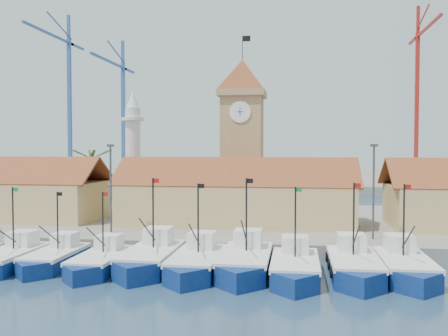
# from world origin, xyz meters

# --- Properties ---
(ground) EXTENTS (400.00, 400.00, 0.00)m
(ground) POSITION_xyz_m (0.00, 0.00, 0.00)
(ground) COLOR #1F4254
(ground) RESTS_ON ground
(quay) EXTENTS (140.00, 32.00, 1.50)m
(quay) POSITION_xyz_m (0.00, 24.00, 0.75)
(quay) COLOR gray
(quay) RESTS_ON ground
(terminal) EXTENTS (240.00, 80.00, 2.00)m
(terminal) POSITION_xyz_m (0.00, 110.00, 1.00)
(terminal) COLOR gray
(terminal) RESTS_ON ground
(boat_1) EXTENTS (3.48, 9.54, 7.22)m
(boat_1) POSITION_xyz_m (-17.15, 1.82, 0.75)
(boat_1) COLOR navy
(boat_1) RESTS_ON ground
(boat_2) EXTENTS (3.26, 8.93, 6.76)m
(boat_2) POSITION_xyz_m (-13.54, 2.70, 0.70)
(boat_2) COLOR navy
(boat_2) RESTS_ON ground
(boat_3) EXTENTS (3.32, 9.10, 6.88)m
(boat_3) POSITION_xyz_m (-9.16, 1.96, 0.71)
(boat_3) COLOR navy
(boat_3) RESTS_ON ground
(boat_4) EXTENTS (3.88, 10.63, 8.05)m
(boat_4) POSITION_xyz_m (-5.24, 3.16, 0.83)
(boat_4) COLOR navy
(boat_4) RESTS_ON ground
(boat_5) EXTENTS (3.70, 10.15, 7.68)m
(boat_5) POSITION_xyz_m (-1.18, 2.34, 0.79)
(boat_5) COLOR navy
(boat_5) RESTS_ON ground
(boat_6) EXTENTS (3.92, 10.74, 8.13)m
(boat_6) POSITION_xyz_m (2.72, 2.91, 0.84)
(boat_6) COLOR navy
(boat_6) RESTS_ON ground
(boat_7) EXTENTS (3.63, 9.93, 7.52)m
(boat_7) POSITION_xyz_m (6.70, 1.83, 0.78)
(boat_7) COLOR navy
(boat_7) RESTS_ON ground
(boat_8) EXTENTS (3.77, 10.34, 7.82)m
(boat_8) POSITION_xyz_m (11.28, 2.86, 0.81)
(boat_8) COLOR navy
(boat_8) RESTS_ON ground
(boat_9) EXTENTS (3.72, 10.20, 7.72)m
(boat_9) POSITION_xyz_m (15.19, 3.29, 0.80)
(boat_9) COLOR navy
(boat_9) RESTS_ON ground
(hall_center) EXTENTS (27.04, 10.13, 7.61)m
(hall_center) POSITION_xyz_m (0.00, 20.00, 3.99)
(hall_center) COLOR tan
(hall_center) RESTS_ON quay
(clock_tower) EXTENTS (5.80, 5.80, 22.70)m
(clock_tower) POSITION_xyz_m (0.00, 26.00, 11.96)
(clock_tower) COLOR tan
(clock_tower) RESTS_ON quay
(minaret) EXTENTS (3.00, 3.00, 16.30)m
(minaret) POSITION_xyz_m (-15.00, 28.00, 9.73)
(minaret) COLOR silver
(minaret) RESTS_ON quay
(palm_tree) EXTENTS (5.60, 5.03, 8.39)m
(palm_tree) POSITION_xyz_m (-20.00, 26.00, 6.25)
(palm_tree) COLOR brown
(palm_tree) RESTS_ON quay
(lamp_posts) EXTENTS (80.70, 0.25, 9.03)m
(lamp_posts) POSITION_xyz_m (0.50, 12.00, 6.48)
(lamp_posts) COLOR #3F3F44
(lamp_posts) RESTS_ON quay
(crane_blue_far) EXTENTS (1.00, 34.84, 46.76)m
(crane_blue_far) POSITION_xyz_m (-59.10, 100.41, 28.12)
(crane_blue_far) COLOR #315998
(crane_blue_far) RESTS_ON terminal
(crane_blue_near) EXTENTS (1.00, 33.68, 40.15)m
(crane_blue_near) POSITION_xyz_m (-44.88, 106.39, 24.36)
(crane_blue_near) COLOR #315998
(crane_blue_near) RESTS_ON terminal
(crane_red_right) EXTENTS (1.00, 32.19, 46.22)m
(crane_red_right) POSITION_xyz_m (38.99, 103.76, 27.58)
(crane_red_right) COLOR #A82019
(crane_red_right) RESTS_ON terminal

